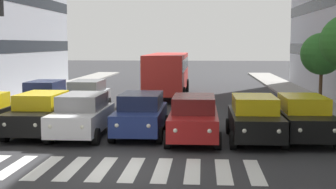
{
  "coord_description": "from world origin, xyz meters",
  "views": [
    {
      "loc": [
        -2.54,
        13.51,
        3.72
      ],
      "look_at": [
        -1.04,
        -6.33,
        1.56
      ],
      "focal_mm": 50.17,
      "sensor_mm": 36.0,
      "label": 1
    }
  ],
  "objects_px": {
    "car_1": "(254,118)",
    "car_4": "(82,115)",
    "car_0": "(304,118)",
    "car_row2_1": "(44,97)",
    "street_tree_2": "(322,54)",
    "bus_behind_traffic": "(168,70)",
    "car_5": "(41,113)",
    "car_row2_0": "(87,96)",
    "car_2": "(194,118)",
    "car_3": "(141,114)"
  },
  "relations": [
    {
      "from": "car_3",
      "to": "street_tree_2",
      "type": "xyz_separation_m",
      "value": [
        -9.34,
        -9.16,
        2.24
      ]
    },
    {
      "from": "car_1",
      "to": "car_row2_0",
      "type": "xyz_separation_m",
      "value": [
        8.3,
        -7.06,
        0.0
      ]
    },
    {
      "from": "car_1",
      "to": "car_5",
      "type": "bearing_deg",
      "value": -3.85
    },
    {
      "from": "car_2",
      "to": "car_row2_0",
      "type": "distance_m",
      "value": 9.33
    },
    {
      "from": "car_2",
      "to": "car_3",
      "type": "distance_m",
      "value": 2.31
    },
    {
      "from": "car_2",
      "to": "bus_behind_traffic",
      "type": "xyz_separation_m",
      "value": [
        2.16,
        -15.31,
        0.97
      ]
    },
    {
      "from": "car_5",
      "to": "car_row2_1",
      "type": "distance_m",
      "value": 6.32
    },
    {
      "from": "car_0",
      "to": "car_1",
      "type": "height_order",
      "value": "same"
    },
    {
      "from": "car_4",
      "to": "car_0",
      "type": "bearing_deg",
      "value": 179.8
    },
    {
      "from": "bus_behind_traffic",
      "to": "street_tree_2",
      "type": "height_order",
      "value": "street_tree_2"
    },
    {
      "from": "car_3",
      "to": "bus_behind_traffic",
      "type": "bearing_deg",
      "value": -90.0
    },
    {
      "from": "car_0",
      "to": "car_row2_0",
      "type": "xyz_separation_m",
      "value": [
        10.2,
        -6.79,
        0.0
      ]
    },
    {
      "from": "car_0",
      "to": "car_row2_1",
      "type": "bearing_deg",
      "value": -27.06
    },
    {
      "from": "car_row2_1",
      "to": "bus_behind_traffic",
      "type": "distance_m",
      "value": 10.54
    },
    {
      "from": "street_tree_2",
      "to": "car_0",
      "type": "bearing_deg",
      "value": 72.87
    },
    {
      "from": "car_1",
      "to": "car_2",
      "type": "xyz_separation_m",
      "value": [
        2.32,
        0.11,
        0.0
      ]
    },
    {
      "from": "car_1",
      "to": "street_tree_2",
      "type": "distance_m",
      "value": 11.24
    },
    {
      "from": "car_3",
      "to": "car_5",
      "type": "height_order",
      "value": "same"
    },
    {
      "from": "car_3",
      "to": "bus_behind_traffic",
      "type": "xyz_separation_m",
      "value": [
        0.0,
        -14.48,
        0.97
      ]
    },
    {
      "from": "car_0",
      "to": "car_row2_1",
      "type": "relative_size",
      "value": 1.0
    },
    {
      "from": "car_0",
      "to": "bus_behind_traffic",
      "type": "xyz_separation_m",
      "value": [
        6.38,
        -14.93,
        0.97
      ]
    },
    {
      "from": "car_5",
      "to": "car_4",
      "type": "bearing_deg",
      "value": 171.03
    },
    {
      "from": "car_1",
      "to": "car_3",
      "type": "distance_m",
      "value": 4.54
    },
    {
      "from": "car_1",
      "to": "car_3",
      "type": "height_order",
      "value": "same"
    },
    {
      "from": "car_1",
      "to": "car_row2_1",
      "type": "distance_m",
      "value": 12.41
    },
    {
      "from": "car_2",
      "to": "car_3",
      "type": "bearing_deg",
      "value": -20.96
    },
    {
      "from": "car_5",
      "to": "car_row2_1",
      "type": "relative_size",
      "value": 1.0
    },
    {
      "from": "car_1",
      "to": "car_4",
      "type": "bearing_deg",
      "value": -2.48
    },
    {
      "from": "bus_behind_traffic",
      "to": "street_tree_2",
      "type": "xyz_separation_m",
      "value": [
        -9.34,
        5.32,
        1.26
      ]
    },
    {
      "from": "car_0",
      "to": "car_3",
      "type": "relative_size",
      "value": 1.0
    },
    {
      "from": "car_row2_0",
      "to": "car_row2_1",
      "type": "height_order",
      "value": "same"
    },
    {
      "from": "car_row2_0",
      "to": "car_row2_1",
      "type": "relative_size",
      "value": 1.0
    },
    {
      "from": "car_3",
      "to": "car_1",
      "type": "bearing_deg",
      "value": 170.91
    },
    {
      "from": "car_2",
      "to": "car_4",
      "type": "height_order",
      "value": "same"
    },
    {
      "from": "car_3",
      "to": "car_row2_0",
      "type": "bearing_deg",
      "value": -58.93
    },
    {
      "from": "car_1",
      "to": "car_3",
      "type": "xyz_separation_m",
      "value": [
        4.48,
        -0.72,
        0.0
      ]
    },
    {
      "from": "car_row2_0",
      "to": "car_3",
      "type": "bearing_deg",
      "value": 121.07
    },
    {
      "from": "car_1",
      "to": "car_2",
      "type": "distance_m",
      "value": 2.33
    },
    {
      "from": "car_5",
      "to": "car_row2_0",
      "type": "xyz_separation_m",
      "value": [
        -0.28,
        -6.48,
        0.0
      ]
    },
    {
      "from": "car_0",
      "to": "car_5",
      "type": "xyz_separation_m",
      "value": [
        10.48,
        -0.31,
        0.0
      ]
    },
    {
      "from": "car_1",
      "to": "car_5",
      "type": "relative_size",
      "value": 1.0
    },
    {
      "from": "car_5",
      "to": "street_tree_2",
      "type": "relative_size",
      "value": 1.06
    },
    {
      "from": "car_row2_1",
      "to": "street_tree_2",
      "type": "distance_m",
      "value": 15.87
    },
    {
      "from": "car_2",
      "to": "car_3",
      "type": "relative_size",
      "value": 1.0
    },
    {
      "from": "car_1",
      "to": "bus_behind_traffic",
      "type": "distance_m",
      "value": 15.87
    },
    {
      "from": "car_1",
      "to": "car_3",
      "type": "bearing_deg",
      "value": -9.09
    },
    {
      "from": "car_0",
      "to": "street_tree_2",
      "type": "bearing_deg",
      "value": -107.13
    },
    {
      "from": "car_2",
      "to": "car_3",
      "type": "height_order",
      "value": "same"
    },
    {
      "from": "car_row2_1",
      "to": "street_tree_2",
      "type": "relative_size",
      "value": 1.06
    },
    {
      "from": "car_4",
      "to": "car_3",
      "type": "bearing_deg",
      "value": -169.6
    }
  ]
}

